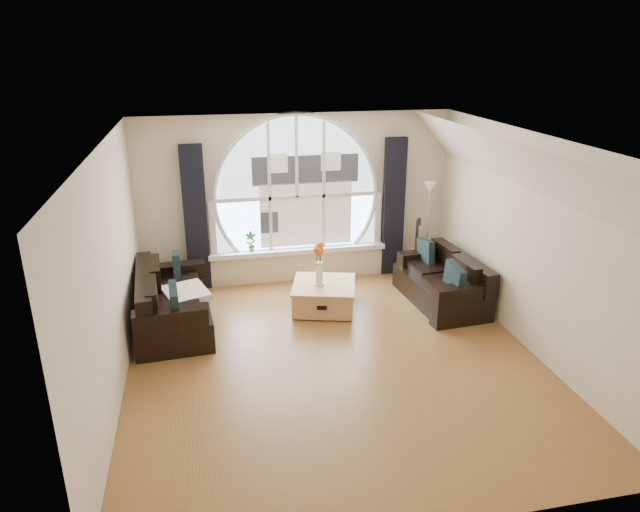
# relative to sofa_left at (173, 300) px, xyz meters

# --- Properties ---
(ground) EXTENTS (5.00, 5.50, 0.01)m
(ground) POSITION_rel_sofa_left_xyz_m (1.96, -1.33, -0.40)
(ground) COLOR brown
(ground) RESTS_ON ground
(ceiling) EXTENTS (5.00, 5.50, 0.01)m
(ceiling) POSITION_rel_sofa_left_xyz_m (1.96, -1.33, 2.30)
(ceiling) COLOR silver
(ceiling) RESTS_ON ground
(wall_back) EXTENTS (5.00, 0.01, 2.70)m
(wall_back) POSITION_rel_sofa_left_xyz_m (1.96, 1.42, 0.95)
(wall_back) COLOR beige
(wall_back) RESTS_ON ground
(wall_front) EXTENTS (5.00, 0.01, 2.70)m
(wall_front) POSITION_rel_sofa_left_xyz_m (1.96, -4.08, 0.95)
(wall_front) COLOR beige
(wall_front) RESTS_ON ground
(wall_left) EXTENTS (0.01, 5.50, 2.70)m
(wall_left) POSITION_rel_sofa_left_xyz_m (-0.54, -1.33, 0.95)
(wall_left) COLOR beige
(wall_left) RESTS_ON ground
(wall_right) EXTENTS (0.01, 5.50, 2.70)m
(wall_right) POSITION_rel_sofa_left_xyz_m (4.46, -1.33, 0.95)
(wall_right) COLOR beige
(wall_right) RESTS_ON ground
(attic_slope) EXTENTS (0.92, 5.50, 0.72)m
(attic_slope) POSITION_rel_sofa_left_xyz_m (4.16, -1.33, 1.95)
(attic_slope) COLOR silver
(attic_slope) RESTS_ON ground
(arched_window) EXTENTS (2.60, 0.06, 2.15)m
(arched_window) POSITION_rel_sofa_left_xyz_m (1.96, 1.39, 1.23)
(arched_window) COLOR silver
(arched_window) RESTS_ON wall_back
(window_sill) EXTENTS (2.90, 0.22, 0.08)m
(window_sill) POSITION_rel_sofa_left_xyz_m (1.96, 1.32, 0.11)
(window_sill) COLOR white
(window_sill) RESTS_ON wall_back
(window_frame) EXTENTS (2.76, 0.08, 2.15)m
(window_frame) POSITION_rel_sofa_left_xyz_m (1.96, 1.36, 1.23)
(window_frame) COLOR white
(window_frame) RESTS_ON wall_back
(neighbor_house) EXTENTS (1.70, 0.02, 1.50)m
(neighbor_house) POSITION_rel_sofa_left_xyz_m (2.11, 1.38, 1.10)
(neighbor_house) COLOR silver
(neighbor_house) RESTS_ON wall_back
(curtain_left) EXTENTS (0.35, 0.12, 2.30)m
(curtain_left) POSITION_rel_sofa_left_xyz_m (0.36, 1.30, 0.75)
(curtain_left) COLOR black
(curtain_left) RESTS_ON ground
(curtain_right) EXTENTS (0.35, 0.12, 2.30)m
(curtain_right) POSITION_rel_sofa_left_xyz_m (3.56, 1.30, 0.75)
(curtain_right) COLOR black
(curtain_right) RESTS_ON ground
(sofa_left) EXTENTS (1.04, 1.89, 0.81)m
(sofa_left) POSITION_rel_sofa_left_xyz_m (0.00, 0.00, 0.00)
(sofa_left) COLOR black
(sofa_left) RESTS_ON ground
(sofa_right) EXTENTS (0.97, 1.73, 0.74)m
(sofa_right) POSITION_rel_sofa_left_xyz_m (3.90, -0.01, 0.00)
(sofa_right) COLOR black
(sofa_right) RESTS_ON ground
(coffee_chest) EXTENTS (1.10, 1.10, 0.44)m
(coffee_chest) POSITION_rel_sofa_left_xyz_m (2.14, 0.14, -0.18)
(coffee_chest) COLOR tan
(coffee_chest) RESTS_ON ground
(throw_blanket) EXTENTS (0.70, 0.70, 0.10)m
(throw_blanket) POSITION_rel_sofa_left_xyz_m (0.17, -0.04, 0.10)
(throw_blanket) COLOR silver
(throw_blanket) RESTS_ON sofa_left
(vase_flowers) EXTENTS (0.24, 0.24, 0.70)m
(vase_flowers) POSITION_rel_sofa_left_xyz_m (2.07, 0.13, 0.39)
(vase_flowers) COLOR white
(vase_flowers) RESTS_ON coffee_chest
(floor_lamp) EXTENTS (0.24, 0.24, 1.60)m
(floor_lamp) POSITION_rel_sofa_left_xyz_m (4.09, 1.08, 0.40)
(floor_lamp) COLOR #B2B2B2
(floor_lamp) RESTS_ON ground
(guitar) EXTENTS (0.42, 0.36, 1.06)m
(guitar) POSITION_rel_sofa_left_xyz_m (3.87, 1.03, 0.13)
(guitar) COLOR brown
(guitar) RESTS_ON ground
(potted_plant) EXTENTS (0.18, 0.12, 0.33)m
(potted_plant) POSITION_rel_sofa_left_xyz_m (1.20, 1.32, 0.31)
(potted_plant) COLOR #1E6023
(potted_plant) RESTS_ON window_sill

